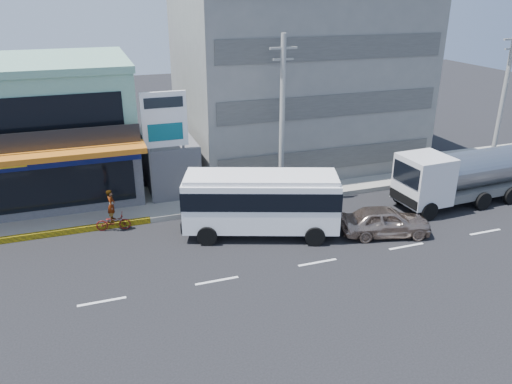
{
  "coord_description": "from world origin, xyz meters",
  "views": [
    {
      "loc": [
        -4.59,
        -18.83,
        12.21
      ],
      "look_at": [
        3.36,
        4.36,
        2.2
      ],
      "focal_mm": 35.0,
      "sensor_mm": 36.0,
      "label": 1
    }
  ],
  "objects_px": {
    "motorcycle_rider": "(113,217)",
    "minibus": "(261,199)",
    "utility_pole_near": "(282,120)",
    "utility_pole_far": "(502,102)",
    "satellite_dish": "(170,140)",
    "tanker_truck": "(459,176)",
    "sedan": "(385,221)",
    "shop_building": "(32,132)",
    "concrete_building": "(295,67)",
    "billboard": "(165,126)"
  },
  "relations": [
    {
      "from": "billboard",
      "to": "satellite_dish",
      "type": "bearing_deg",
      "value": 74.48
    },
    {
      "from": "utility_pole_far",
      "to": "motorcycle_rider",
      "type": "relative_size",
      "value": 4.26
    },
    {
      "from": "concrete_building",
      "to": "utility_pole_far",
      "type": "distance_m",
      "value": 14.32
    },
    {
      "from": "billboard",
      "to": "utility_pole_near",
      "type": "xyz_separation_m",
      "value": [
        6.5,
        -1.8,
        0.22
      ]
    },
    {
      "from": "tanker_truck",
      "to": "sedan",
      "type": "bearing_deg",
      "value": -160.93
    },
    {
      "from": "utility_pole_near",
      "to": "tanker_truck",
      "type": "height_order",
      "value": "utility_pole_near"
    },
    {
      "from": "sedan",
      "to": "tanker_truck",
      "type": "bearing_deg",
      "value": -56.47
    },
    {
      "from": "shop_building",
      "to": "satellite_dish",
      "type": "distance_m",
      "value": 8.54
    },
    {
      "from": "shop_building",
      "to": "motorcycle_rider",
      "type": "bearing_deg",
      "value": -60.76
    },
    {
      "from": "utility_pole_near",
      "to": "utility_pole_far",
      "type": "distance_m",
      "value": 16.0
    },
    {
      "from": "utility_pole_far",
      "to": "satellite_dish",
      "type": "bearing_deg",
      "value": 170.71
    },
    {
      "from": "concrete_building",
      "to": "tanker_truck",
      "type": "distance_m",
      "value": 13.8
    },
    {
      "from": "sedan",
      "to": "tanker_truck",
      "type": "relative_size",
      "value": 0.54
    },
    {
      "from": "concrete_building",
      "to": "motorcycle_rider",
      "type": "bearing_deg",
      "value": -149.64
    },
    {
      "from": "concrete_building",
      "to": "utility_pole_near",
      "type": "distance_m",
      "value": 8.79
    },
    {
      "from": "concrete_building",
      "to": "minibus",
      "type": "xyz_separation_m",
      "value": [
        -6.57,
        -11.25,
        -4.98
      ]
    },
    {
      "from": "concrete_building",
      "to": "satellite_dish",
      "type": "height_order",
      "value": "concrete_building"
    },
    {
      "from": "billboard",
      "to": "utility_pole_far",
      "type": "height_order",
      "value": "utility_pole_far"
    },
    {
      "from": "minibus",
      "to": "sedan",
      "type": "xyz_separation_m",
      "value": [
        6.21,
        -2.25,
        -1.21
      ]
    },
    {
      "from": "concrete_building",
      "to": "satellite_dish",
      "type": "xyz_separation_m",
      "value": [
        -10.0,
        -4.0,
        -3.42
      ]
    },
    {
      "from": "billboard",
      "to": "motorcycle_rider",
      "type": "relative_size",
      "value": 2.94
    },
    {
      "from": "motorcycle_rider",
      "to": "minibus",
      "type": "bearing_deg",
      "value": -22.34
    },
    {
      "from": "concrete_building",
      "to": "shop_building",
      "type": "bearing_deg",
      "value": -176.65
    },
    {
      "from": "concrete_building",
      "to": "billboard",
      "type": "height_order",
      "value": "concrete_building"
    },
    {
      "from": "concrete_building",
      "to": "satellite_dish",
      "type": "relative_size",
      "value": 10.67
    },
    {
      "from": "billboard",
      "to": "utility_pole_near",
      "type": "distance_m",
      "value": 6.75
    },
    {
      "from": "satellite_dish",
      "to": "tanker_truck",
      "type": "distance_m",
      "value": 17.68
    },
    {
      "from": "shop_building",
      "to": "sedan",
      "type": "relative_size",
      "value": 2.63
    },
    {
      "from": "motorcycle_rider",
      "to": "satellite_dish",
      "type": "bearing_deg",
      "value": 46.4
    },
    {
      "from": "utility_pole_far",
      "to": "tanker_truck",
      "type": "height_order",
      "value": "utility_pole_far"
    },
    {
      "from": "minibus",
      "to": "tanker_truck",
      "type": "xyz_separation_m",
      "value": [
        12.57,
        -0.05,
        -0.2
      ]
    },
    {
      "from": "utility_pole_far",
      "to": "billboard",
      "type": "bearing_deg",
      "value": 175.43
    },
    {
      "from": "sedan",
      "to": "billboard",
      "type": "bearing_deg",
      "value": 67.23
    },
    {
      "from": "minibus",
      "to": "tanker_truck",
      "type": "relative_size",
      "value": 0.97
    },
    {
      "from": "utility_pole_far",
      "to": "minibus",
      "type": "bearing_deg",
      "value": -168.87
    },
    {
      "from": "satellite_dish",
      "to": "utility_pole_near",
      "type": "height_order",
      "value": "utility_pole_near"
    },
    {
      "from": "shop_building",
      "to": "satellite_dish",
      "type": "xyz_separation_m",
      "value": [
        8.0,
        -2.95,
        -0.42
      ]
    },
    {
      "from": "sedan",
      "to": "satellite_dish",
      "type": "bearing_deg",
      "value": 59.86
    },
    {
      "from": "satellite_dish",
      "to": "tanker_truck",
      "type": "height_order",
      "value": "satellite_dish"
    },
    {
      "from": "utility_pole_near",
      "to": "minibus",
      "type": "relative_size",
      "value": 1.18
    },
    {
      "from": "satellite_dish",
      "to": "utility_pole_far",
      "type": "bearing_deg",
      "value": -9.29
    },
    {
      "from": "shop_building",
      "to": "utility_pole_near",
      "type": "xyz_separation_m",
      "value": [
        14.0,
        -6.55,
        1.15
      ]
    },
    {
      "from": "satellite_dish",
      "to": "shop_building",
      "type": "bearing_deg",
      "value": 159.79
    },
    {
      "from": "shop_building",
      "to": "minibus",
      "type": "bearing_deg",
      "value": -41.74
    },
    {
      "from": "satellite_dish",
      "to": "minibus",
      "type": "bearing_deg",
      "value": -64.7
    },
    {
      "from": "shop_building",
      "to": "concrete_building",
      "type": "bearing_deg",
      "value": 3.35
    },
    {
      "from": "minibus",
      "to": "sedan",
      "type": "height_order",
      "value": "minibus"
    },
    {
      "from": "motorcycle_rider",
      "to": "utility_pole_far",
      "type": "bearing_deg",
      "value": 1.32
    },
    {
      "from": "concrete_building",
      "to": "tanker_truck",
      "type": "bearing_deg",
      "value": -62.02
    },
    {
      "from": "satellite_dish",
      "to": "minibus",
      "type": "relative_size",
      "value": 0.18
    }
  ]
}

